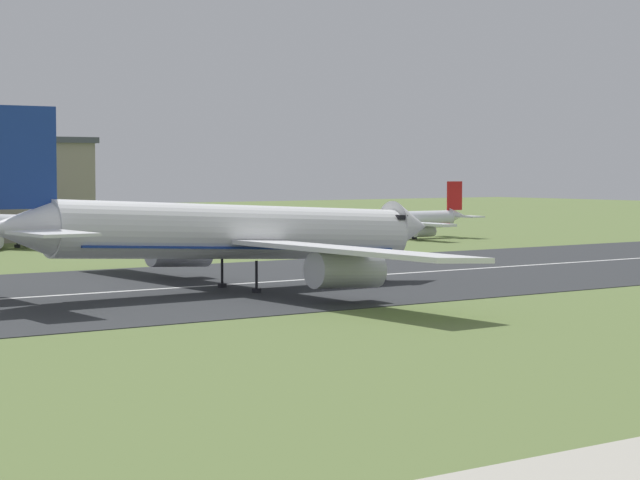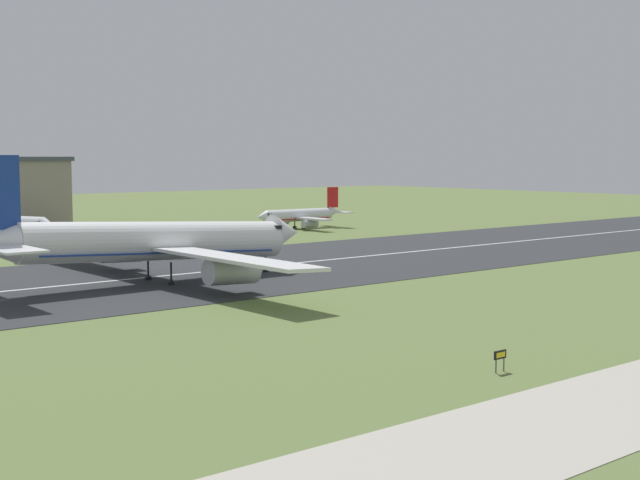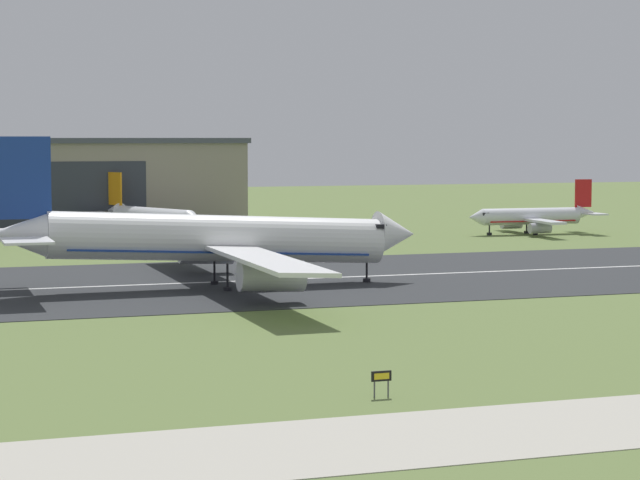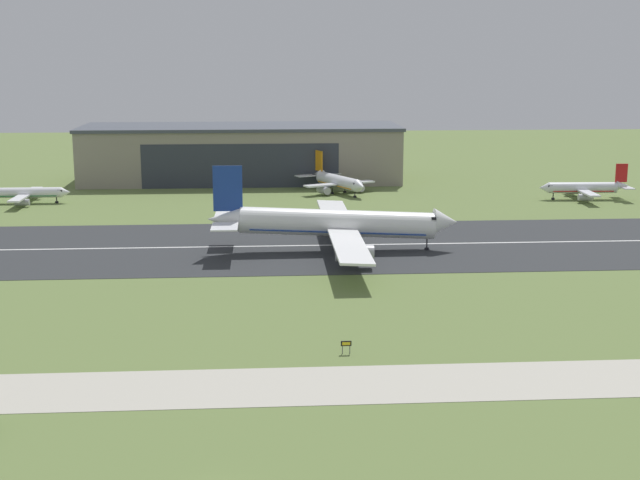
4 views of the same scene
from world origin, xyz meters
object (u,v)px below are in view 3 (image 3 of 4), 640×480
object	(u,v)px
airplane_parked_west	(152,218)
runway_sign	(381,378)
airplane_landing	(215,240)
airplane_parked_centre	(532,217)

from	to	relation	value
airplane_parked_west	runway_sign	size ratio (longest dim) A/B	15.60
airplane_landing	runway_sign	distance (m)	57.22
airplane_parked_centre	runway_sign	size ratio (longest dim) A/B	13.81
airplane_landing	airplane_parked_west	distance (m)	69.66
airplane_landing	airplane_parked_west	size ratio (longest dim) A/B	2.31
runway_sign	airplane_landing	bearing A→B (deg)	86.41
airplane_landing	airplane_parked_centre	distance (m)	86.25
runway_sign	airplane_parked_west	bearing A→B (deg)	85.37
airplane_parked_centre	airplane_landing	bearing A→B (deg)	-140.55
runway_sign	airplane_parked_centre	bearing A→B (deg)	57.88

